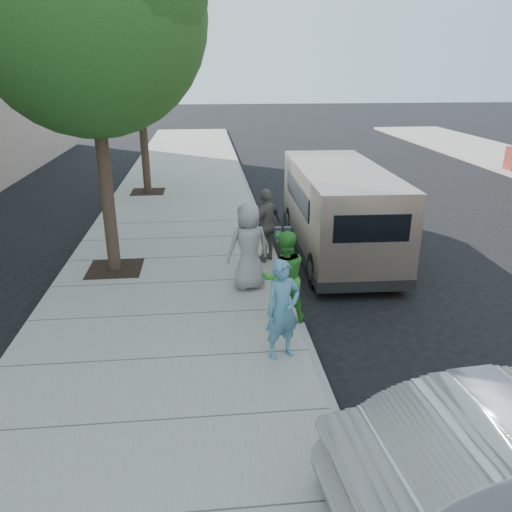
% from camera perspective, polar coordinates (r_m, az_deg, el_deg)
% --- Properties ---
extents(ground, '(120.00, 120.00, 0.00)m').
position_cam_1_polar(ground, '(9.53, -4.15, -7.17)').
color(ground, black).
rests_on(ground, ground).
extents(sidewalk, '(5.00, 60.00, 0.15)m').
position_cam_1_polar(sidewalk, '(9.52, -10.23, -6.97)').
color(sidewalk, gray).
rests_on(sidewalk, ground).
extents(curb_face, '(0.12, 60.00, 0.16)m').
position_cam_1_polar(curb_face, '(9.63, 4.49, -6.36)').
color(curb_face, gray).
rests_on(curb_face, ground).
extents(tree_near, '(4.62, 4.60, 7.53)m').
position_cam_1_polar(tree_near, '(11.08, -18.50, 25.46)').
color(tree_near, black).
rests_on(tree_near, sidewalk).
extents(tree_far, '(3.92, 3.80, 6.49)m').
position_cam_1_polar(tree_far, '(18.55, -13.27, 21.56)').
color(tree_far, black).
rests_on(tree_far, sidewalk).
extents(parking_meter, '(0.31, 0.12, 1.47)m').
position_cam_1_polar(parking_meter, '(9.60, 3.03, 1.02)').
color(parking_meter, gray).
rests_on(parking_meter, sidewalk).
extents(van, '(2.18, 6.02, 2.21)m').
position_cam_1_polar(van, '(12.56, 9.32, 5.32)').
color(van, beige).
rests_on(van, ground).
extents(person_officer, '(0.69, 0.57, 1.62)m').
position_cam_1_polar(person_officer, '(7.73, 3.04, -6.13)').
color(person_officer, teal).
rests_on(person_officer, sidewalk).
extents(person_green_shirt, '(0.90, 0.74, 1.69)m').
position_cam_1_polar(person_green_shirt, '(8.79, 3.21, -2.44)').
color(person_green_shirt, green).
rests_on(person_green_shirt, sidewalk).
extents(person_gray_shirt, '(1.01, 0.80, 1.80)m').
position_cam_1_polar(person_gray_shirt, '(10.11, -0.85, 1.09)').
color(person_gray_shirt, gray).
rests_on(person_gray_shirt, sidewalk).
extents(person_striped_polo, '(1.00, 1.04, 1.73)m').
position_cam_1_polar(person_striped_polo, '(11.62, 1.20, 3.54)').
color(person_striped_polo, slate).
rests_on(person_striped_polo, sidewalk).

